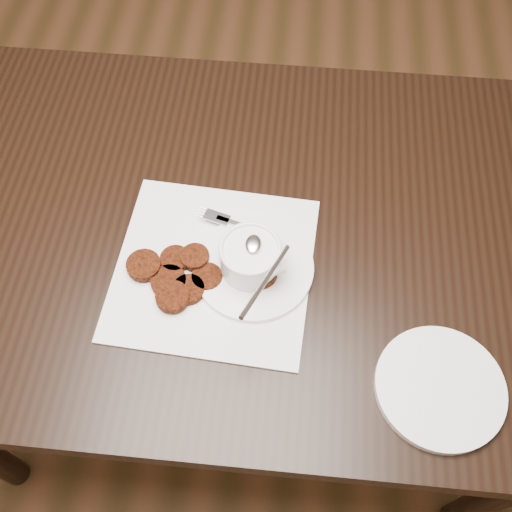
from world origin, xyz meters
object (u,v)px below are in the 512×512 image
(napkin, at_px, (214,268))
(plate_empty, at_px, (440,388))
(sauce_ramekin, at_px, (250,247))
(plate_with_patty, at_px, (254,266))
(table, at_px, (242,315))

(napkin, distance_m, plate_empty, 0.40)
(sauce_ramekin, bearing_deg, napkin, -177.96)
(plate_with_patty, bearing_deg, plate_empty, -31.05)
(napkin, xyz_separation_m, plate_with_patty, (0.07, 0.00, 0.01))
(sauce_ramekin, height_order, plate_with_patty, sauce_ramekin)
(plate_with_patty, xyz_separation_m, plate_empty, (0.30, -0.18, -0.01))
(sauce_ramekin, distance_m, plate_with_patty, 0.06)
(table, distance_m, sauce_ramekin, 0.46)
(table, relative_size, plate_with_patty, 6.37)
(table, height_order, napkin, napkin)
(napkin, bearing_deg, sauce_ramekin, 2.04)
(sauce_ramekin, bearing_deg, table, 109.03)
(sauce_ramekin, distance_m, plate_empty, 0.36)
(napkin, bearing_deg, plate_empty, -25.74)
(table, relative_size, plate_empty, 6.56)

